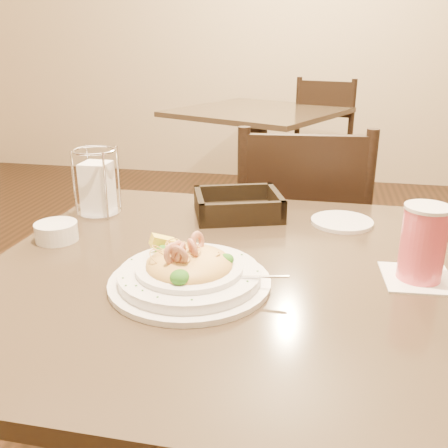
% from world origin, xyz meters
% --- Properties ---
extents(main_table, '(0.90, 0.90, 0.76)m').
position_xyz_m(main_table, '(0.00, 0.00, 0.52)').
color(main_table, black).
rests_on(main_table, ground).
extents(background_table, '(1.19, 1.19, 0.76)m').
position_xyz_m(background_table, '(-0.24, 2.25, 0.52)').
color(background_table, black).
rests_on(background_table, ground).
extents(dining_chair_near, '(0.46, 0.46, 0.93)m').
position_xyz_m(dining_chair_near, '(0.11, 0.71, 0.50)').
color(dining_chair_near, black).
rests_on(dining_chair_near, ground).
extents(dining_chair_far, '(0.52, 0.52, 0.93)m').
position_xyz_m(dining_chair_far, '(0.19, 2.65, 0.50)').
color(dining_chair_far, black).
rests_on(dining_chair_far, ground).
extents(pasta_bowl, '(0.32, 0.29, 0.09)m').
position_xyz_m(pasta_bowl, '(-0.04, -0.08, 0.78)').
color(pasta_bowl, white).
rests_on(pasta_bowl, main_table).
extents(drink_glass, '(0.13, 0.13, 0.14)m').
position_xyz_m(drink_glass, '(0.36, 0.02, 0.83)').
color(drink_glass, white).
rests_on(drink_glass, main_table).
extents(bread_basket, '(0.25, 0.22, 0.06)m').
position_xyz_m(bread_basket, '(-0.02, 0.30, 0.78)').
color(bread_basket, black).
rests_on(bread_basket, main_table).
extents(napkin_caddy, '(0.10, 0.10, 0.16)m').
position_xyz_m(napkin_caddy, '(-0.36, 0.24, 0.83)').
color(napkin_caddy, silver).
rests_on(napkin_caddy, main_table).
extents(side_plate, '(0.17, 0.17, 0.01)m').
position_xyz_m(side_plate, '(0.23, 0.29, 0.76)').
color(side_plate, white).
rests_on(side_plate, main_table).
extents(butter_ramekin, '(0.11, 0.11, 0.04)m').
position_xyz_m(butter_ramekin, '(-0.38, 0.06, 0.78)').
color(butter_ramekin, white).
rests_on(butter_ramekin, main_table).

